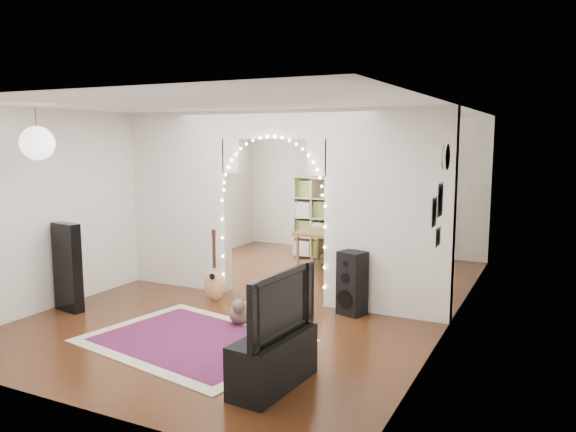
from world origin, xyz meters
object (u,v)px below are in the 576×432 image
at_px(dining_chair_left, 359,260).
at_px(floor_speaker, 352,283).
at_px(acoustic_guitar, 214,275).
at_px(bookcase, 333,219).
at_px(media_console, 273,361).
at_px(dining_chair_right, 337,250).
at_px(dining_table, 334,236).

bearing_deg(dining_chair_left, floor_speaker, -57.67).
height_order(acoustic_guitar, bookcase, bookcase).
bearing_deg(floor_speaker, dining_chair_left, 125.05).
height_order(media_console, dining_chair_right, dining_chair_right).
relative_size(acoustic_guitar, dining_chair_left, 1.86).
xyz_separation_m(floor_speaker, media_console, (0.08, -2.38, -0.17)).
bearing_deg(dining_chair_right, acoustic_guitar, -104.72).
xyz_separation_m(dining_chair_left, dining_chair_right, (-0.54, 0.34, 0.06)).
xyz_separation_m(acoustic_guitar, bookcase, (0.48, 3.34, 0.40)).
height_order(floor_speaker, bookcase, bookcase).
distance_m(floor_speaker, bookcase, 3.42).
distance_m(acoustic_guitar, dining_chair_right, 2.99).
relative_size(media_console, dining_table, 0.81).
bearing_deg(dining_chair_left, acoustic_guitar, -101.05).
height_order(floor_speaker, dining_chair_right, floor_speaker).
bearing_deg(dining_table, bookcase, 110.29).
bearing_deg(dining_table, floor_speaker, -63.73).
bearing_deg(media_console, acoustic_guitar, 139.28).
bearing_deg(dining_table, dining_chair_left, 54.61).
relative_size(floor_speaker, dining_chair_right, 1.41).
xyz_separation_m(floor_speaker, bookcase, (-1.49, 3.06, 0.36)).
relative_size(dining_table, dining_chair_right, 2.05).
relative_size(floor_speaker, bookcase, 0.54).
distance_m(floor_speaker, dining_chair_right, 2.89).
xyz_separation_m(media_console, bookcase, (-1.57, 5.44, 0.53)).
relative_size(media_console, dining_chair_left, 2.13).
bearing_deg(media_console, bookcase, 111.11).
height_order(bookcase, dining_chair_left, bookcase).
xyz_separation_m(floor_speaker, dining_chair_left, (-0.68, 2.28, -0.21)).
bearing_deg(acoustic_guitar, floor_speaker, 14.77).
relative_size(acoustic_guitar, media_console, 0.87).
xyz_separation_m(media_console, dining_chair_left, (-0.76, 4.66, -0.04)).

